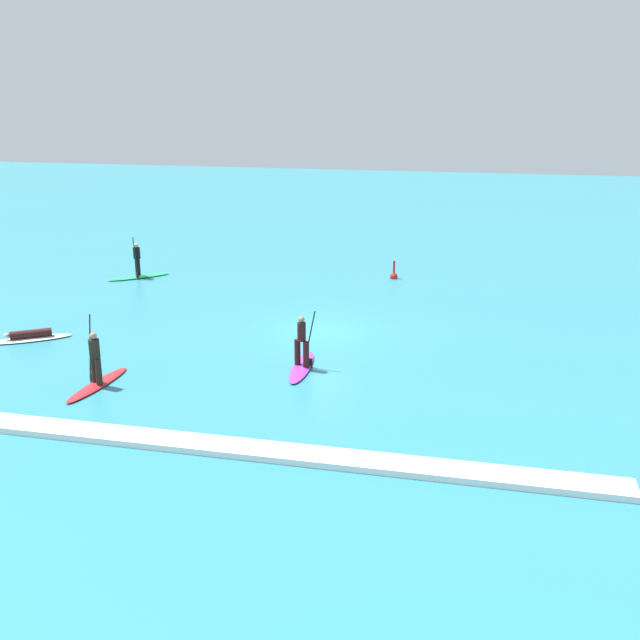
# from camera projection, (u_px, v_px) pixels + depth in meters

# --- Properties ---
(ground_plane) EXTENTS (120.00, 120.00, 0.00)m
(ground_plane) POSITION_uv_depth(u_px,v_px,m) (320.00, 332.00, 28.75)
(ground_plane) COLOR teal
(ground_plane) RESTS_ON ground
(surfer_on_red_board) EXTENTS (0.89, 3.19, 2.36)m
(surfer_on_red_board) POSITION_uv_depth(u_px,v_px,m) (97.00, 372.00, 23.41)
(surfer_on_red_board) COLOR red
(surfer_on_red_board) RESTS_ON ground_plane
(surfer_on_green_board) EXTENTS (2.80, 2.60, 2.10)m
(surfer_on_green_board) POSITION_uv_depth(u_px,v_px,m) (138.00, 270.00, 36.92)
(surfer_on_green_board) COLOR #23B266
(surfer_on_green_board) RESTS_ON ground_plane
(surfer_on_white_board) EXTENTS (2.90, 2.23, 0.41)m
(surfer_on_white_board) POSITION_uv_depth(u_px,v_px,m) (30.00, 337.00, 27.78)
(surfer_on_white_board) COLOR white
(surfer_on_white_board) RESTS_ON ground_plane
(surfer_on_purple_board) EXTENTS (0.84, 3.09, 2.03)m
(surfer_on_purple_board) POSITION_uv_depth(u_px,v_px,m) (302.00, 357.00, 24.89)
(surfer_on_purple_board) COLOR purple
(surfer_on_purple_board) RESTS_ON ground_plane
(marker_buoy) EXTENTS (0.38, 0.38, 1.00)m
(marker_buoy) POSITION_uv_depth(u_px,v_px,m) (394.00, 275.00, 36.86)
(marker_buoy) COLOR red
(marker_buoy) RESTS_ON ground_plane
(wave_crest) EXTENTS (19.87, 0.90, 0.18)m
(wave_crest) POSITION_uv_depth(u_px,v_px,m) (236.00, 448.00, 19.27)
(wave_crest) COLOR white
(wave_crest) RESTS_ON ground_plane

